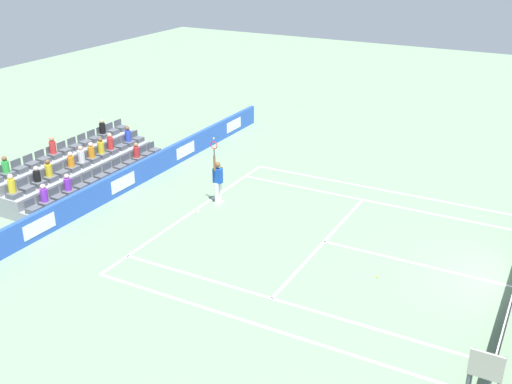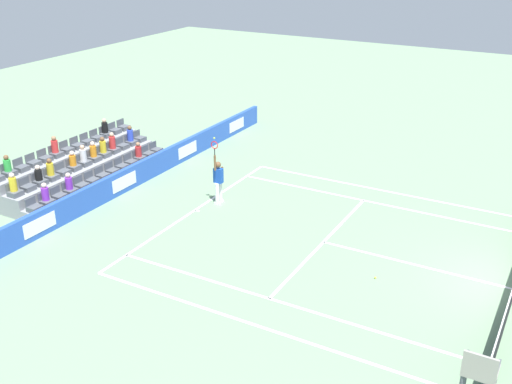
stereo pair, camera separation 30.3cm
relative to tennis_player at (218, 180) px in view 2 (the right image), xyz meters
The scene contains 13 objects.
line_baseline 1.50m from the tennis_player, 24.23° to the right, with size 10.97×0.10×0.01m, color white.
line_service 5.22m from the tennis_player, 78.39° to the left, with size 8.23×0.10×0.01m, color white.
line_centre_service 8.35m from the tennis_player, 82.85° to the left, with size 0.10×6.40×0.01m, color white.
line_singles_sideline_left 7.58m from the tennis_player, 46.79° to the left, with size 0.10×11.89×0.01m, color white.
line_singles_sideline_right 6.36m from the tennis_player, 119.36° to the left, with size 0.10×11.89×0.01m, color white.
line_doubles_sideline_left 8.57m from the tennis_player, 40.06° to the left, with size 0.10×11.89×0.01m, color white.
line_doubles_sideline_right 7.13m from the tennis_player, 129.09° to the left, with size 0.10×11.89×0.01m, color white.
line_centre_mark 1.47m from the tennis_player, 19.46° to the right, with size 0.10×0.20×0.01m, color white.
sponsor_barrier 4.25m from the tennis_player, 75.86° to the right, with size 22.93×0.22×0.99m.
tennis_player is the anchor object (origin of this frame).
umpire_chair 13.79m from the tennis_player, 55.56° to the left, with size 0.70×0.70×2.34m.
stadium_stand 6.50m from the tennis_player, 80.75° to the right, with size 8.06×2.85×2.18m.
loose_tennis_ball 7.90m from the tennis_player, 71.38° to the left, with size 0.07×0.07×0.07m, color #D1E533.
Camera 2 is at (17.91, 0.80, 10.23)m, focal length 42.94 mm.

